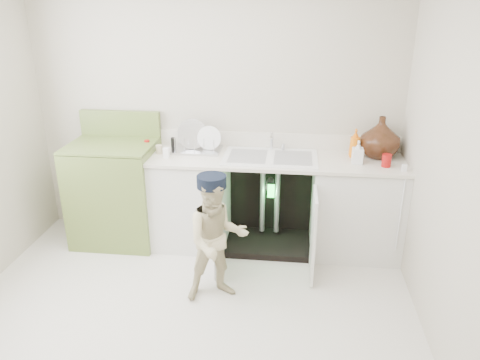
# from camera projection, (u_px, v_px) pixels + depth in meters

# --- Properties ---
(ground) EXTENTS (3.50, 3.50, 0.00)m
(ground) POSITION_uv_depth(u_px,v_px,m) (186.00, 319.00, 3.52)
(ground) COLOR beige
(ground) RESTS_ON ground
(room_shell) EXTENTS (6.00, 5.50, 1.26)m
(room_shell) POSITION_uv_depth(u_px,v_px,m) (177.00, 163.00, 3.06)
(room_shell) COLOR #BCB2A1
(room_shell) RESTS_ON ground
(counter_run) EXTENTS (2.44, 1.02, 1.27)m
(counter_run) POSITION_uv_depth(u_px,v_px,m) (274.00, 199.00, 4.39)
(counter_run) COLOR silver
(counter_run) RESTS_ON ground
(avocado_stove) EXTENTS (0.79, 0.65, 1.23)m
(avocado_stove) POSITION_uv_depth(u_px,v_px,m) (116.00, 191.00, 4.52)
(avocado_stove) COLOR olive
(avocado_stove) RESTS_ON ground
(repair_worker) EXTENTS (0.72, 0.81, 1.04)m
(repair_worker) POSITION_uv_depth(u_px,v_px,m) (217.00, 238.00, 3.61)
(repair_worker) COLOR beige
(repair_worker) RESTS_ON ground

